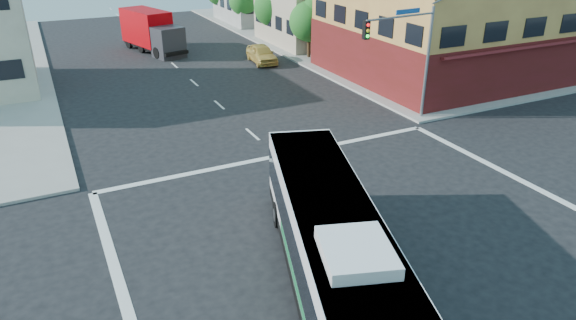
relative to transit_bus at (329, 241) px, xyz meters
name	(u,v)px	position (x,y,z in m)	size (l,w,h in m)	color
ground	(380,247)	(2.97, 1.04, -1.80)	(120.00, 120.00, 0.00)	black
sidewalk_ne	(450,25)	(37.97, 36.04, -1.73)	(50.00, 50.00, 0.15)	#9A958E
corner_building_ne	(458,0)	(22.95, 19.52, 4.09)	(18.10, 15.44, 14.00)	gold
signal_mast_ne	(409,44)	(12.05, 11.66, 3.18)	(7.91, 1.13, 8.07)	slate
street_tree_a	(311,19)	(14.87, 28.97, 1.79)	(3.60, 3.60, 5.53)	#3B2515
street_tree_b	(273,5)	(14.87, 36.97, 1.95)	(3.80, 3.80, 5.79)	#3B2515
transit_bus	(329,241)	(0.00, 0.00, 0.00)	(6.34, 12.67, 3.69)	black
box_truck	(152,32)	(2.55, 38.13, 0.06)	(4.63, 8.86, 3.83)	#2A2A2F
parked_car	(262,54)	(10.30, 29.58, -1.01)	(1.88, 4.67, 1.59)	gold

